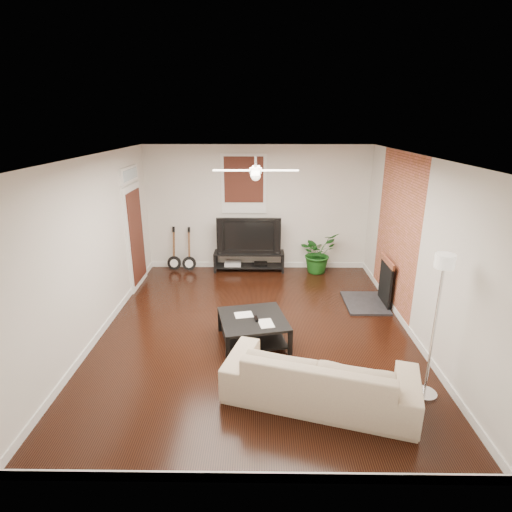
{
  "coord_description": "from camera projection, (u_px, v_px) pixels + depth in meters",
  "views": [
    {
      "loc": [
        0.08,
        -5.98,
        3.31
      ],
      "look_at": [
        0.0,
        0.4,
        1.15
      ],
      "focal_mm": 28.46,
      "sensor_mm": 36.0,
      "label": 1
    }
  ],
  "objects": [
    {
      "name": "potted_plant",
      "position": [
        318.0,
        253.0,
        9.13
      ],
      "size": [
        1.09,
        1.07,
        0.91
      ],
      "primitive_type": "imported",
      "rotation": [
        0.0,
        0.0,
        0.69
      ],
      "color": "#185217",
      "rests_on": "floor"
    },
    {
      "name": "fireplace",
      "position": [
        375.0,
        281.0,
        7.5
      ],
      "size": [
        0.8,
        1.1,
        0.92
      ],
      "primitive_type": "cube",
      "color": "black",
      "rests_on": "floor"
    },
    {
      "name": "floor_lamp",
      "position": [
        434.0,
        328.0,
        4.83
      ],
      "size": [
        0.38,
        0.38,
        1.88
      ],
      "primitive_type": null,
      "rotation": [
        0.0,
        0.0,
        -0.28
      ],
      "color": "silver",
      "rests_on": "floor"
    },
    {
      "name": "guitar_right",
      "position": [
        189.0,
        250.0,
        9.16
      ],
      "size": [
        0.32,
        0.23,
        1.01
      ],
      "primitive_type": null,
      "rotation": [
        0.0,
        0.0,
        0.03
      ],
      "color": "black",
      "rests_on": "floor"
    },
    {
      "name": "window_back",
      "position": [
        244.0,
        184.0,
        8.92
      ],
      "size": [
        1.0,
        0.06,
        1.3
      ],
      "primitive_type": "cube",
      "color": "#3B1710",
      "rests_on": "wall_back"
    },
    {
      "name": "door_left",
      "position": [
        135.0,
        227.0,
        8.16
      ],
      "size": [
        0.08,
        1.0,
        2.5
      ],
      "primitive_type": "cube",
      "color": "white",
      "rests_on": "wall_left"
    },
    {
      "name": "coffee_table",
      "position": [
        253.0,
        330.0,
        6.29
      ],
      "size": [
        1.17,
        1.17,
        0.41
      ],
      "primitive_type": "cube",
      "rotation": [
        0.0,
        0.0,
        0.22
      ],
      "color": "black",
      "rests_on": "floor"
    },
    {
      "name": "brick_accent",
      "position": [
        396.0,
        232.0,
        7.2
      ],
      "size": [
        0.02,
        2.2,
        2.8
      ],
      "primitive_type": "cube",
      "color": "#A85A36",
      "rests_on": "floor"
    },
    {
      "name": "tv_stand",
      "position": [
        249.0,
        261.0,
        9.29
      ],
      "size": [
        1.59,
        0.42,
        0.45
      ],
      "primitive_type": "cube",
      "color": "black",
      "rests_on": "floor"
    },
    {
      "name": "sofa",
      "position": [
        320.0,
        376.0,
        4.95
      ],
      "size": [
        2.46,
        1.5,
        0.67
      ],
      "primitive_type": "imported",
      "rotation": [
        0.0,
        0.0,
        2.86
      ],
      "color": "tan",
      "rests_on": "floor"
    },
    {
      "name": "tv",
      "position": [
        249.0,
        234.0,
        9.11
      ],
      "size": [
        1.42,
        0.19,
        0.82
      ],
      "primitive_type": "imported",
      "color": "black",
      "rests_on": "tv_stand"
    },
    {
      "name": "guitar_left",
      "position": [
        173.0,
        249.0,
        9.19
      ],
      "size": [
        0.33,
        0.24,
        1.01
      ],
      "primitive_type": null,
      "rotation": [
        0.0,
        0.0,
        -0.07
      ],
      "color": "black",
      "rests_on": "floor"
    },
    {
      "name": "room",
      "position": [
        256.0,
        249.0,
        6.28
      ],
      "size": [
        5.01,
        6.01,
        2.81
      ],
      "color": "black",
      "rests_on": "ground"
    },
    {
      "name": "ceiling_fan",
      "position": [
        256.0,
        170.0,
        5.9
      ],
      "size": [
        1.24,
        1.24,
        0.32
      ],
      "primitive_type": null,
      "color": "white",
      "rests_on": "ceiling"
    }
  ]
}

